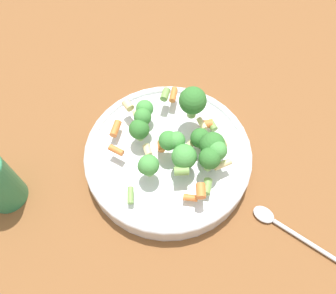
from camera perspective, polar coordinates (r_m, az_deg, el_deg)
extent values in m
plane|color=brown|center=(0.59, 0.00, -2.52)|extent=(3.00, 3.00, 0.00)
cylinder|color=silver|center=(0.58, 0.00, -1.69)|extent=(0.29, 0.29, 0.04)
torus|color=silver|center=(0.56, 0.00, -0.82)|extent=(0.29, 0.29, 0.01)
cylinder|color=#8CB766|center=(0.55, 7.42, -1.12)|extent=(0.01, 0.01, 0.02)
sphere|color=#33722D|center=(0.52, 7.76, 0.38)|extent=(0.04, 0.04, 0.04)
cylinder|color=#8CB766|center=(0.58, -3.98, 5.64)|extent=(0.01, 0.01, 0.01)
sphere|color=#479342|center=(0.57, -4.08, 6.71)|extent=(0.03, 0.03, 0.03)
cylinder|color=#8CB766|center=(0.56, -4.33, 4.15)|extent=(0.01, 0.01, 0.01)
sphere|color=#3D8438|center=(0.55, -4.45, 5.23)|extent=(0.03, 0.03, 0.03)
cylinder|color=#8CB766|center=(0.57, 4.14, 6.19)|extent=(0.02, 0.02, 0.02)
sphere|color=#33722D|center=(0.54, 4.33, 8.07)|extent=(0.05, 0.05, 0.05)
cylinder|color=#8CB766|center=(0.53, 6.99, -3.22)|extent=(0.01, 0.01, 0.02)
sphere|color=#33722D|center=(0.51, 7.27, -1.97)|extent=(0.03, 0.03, 0.03)
cylinder|color=#8CB766|center=(0.56, 5.48, 0.47)|extent=(0.01, 0.01, 0.01)
sphere|color=#33722D|center=(0.54, 5.65, 1.52)|extent=(0.03, 0.03, 0.03)
cylinder|color=#8CB766|center=(0.54, 1.40, 0.20)|extent=(0.01, 0.01, 0.01)
sphere|color=#479342|center=(0.52, 1.44, 1.16)|extent=(0.03, 0.03, 0.03)
cylinder|color=#8CB766|center=(0.53, 2.71, -2.97)|extent=(0.01, 0.01, 0.02)
sphere|color=#479342|center=(0.51, 2.83, -1.67)|extent=(0.04, 0.04, 0.04)
cylinder|color=#8CB766|center=(0.53, -3.77, -4.22)|extent=(0.01, 0.01, 0.01)
sphere|color=#3D8438|center=(0.51, -3.88, -3.34)|extent=(0.03, 0.03, 0.03)
cylinder|color=#8CB766|center=(0.56, -4.88, 1.91)|extent=(0.01, 0.01, 0.01)
sphere|color=#33722D|center=(0.54, -5.04, 3.11)|extent=(0.03, 0.03, 0.03)
cylinder|color=#8CB766|center=(0.53, -3.25, -4.27)|extent=(0.01, 0.01, 0.02)
sphere|color=#479342|center=(0.51, -3.37, -3.15)|extent=(0.03, 0.03, 0.03)
cylinder|color=#8CB766|center=(0.54, 0.06, 0.10)|extent=(0.01, 0.01, 0.01)
sphere|color=#3D8438|center=(0.52, 0.06, 1.15)|extent=(0.03, 0.03, 0.03)
cylinder|color=#8CB766|center=(0.53, 8.30, -1.70)|extent=(0.01, 0.01, 0.01)
sphere|color=#479342|center=(0.51, 8.59, -0.60)|extent=(0.03, 0.03, 0.03)
cylinder|color=#729E4C|center=(0.51, 2.36, -4.17)|extent=(0.02, 0.02, 0.01)
cylinder|color=beige|center=(0.57, -5.38, 5.26)|extent=(0.02, 0.03, 0.01)
cylinder|color=beige|center=(0.54, 8.75, 0.35)|extent=(0.03, 0.02, 0.01)
cylinder|color=orange|center=(0.54, -1.14, -0.27)|extent=(0.01, 0.02, 0.01)
cylinder|color=#729E4C|center=(0.59, -0.49, 9.14)|extent=(0.02, 0.03, 0.01)
cylinder|color=#729E4C|center=(0.52, -6.55, -8.35)|extent=(0.01, 0.03, 0.01)
cylinder|color=beige|center=(0.55, -3.60, -0.47)|extent=(0.02, 0.02, 0.01)
cylinder|color=#729E4C|center=(0.52, 6.84, -6.84)|extent=(0.02, 0.03, 0.01)
cylinder|color=#729E4C|center=(0.58, 7.67, 3.77)|extent=(0.02, 0.02, 0.01)
cylinder|color=beige|center=(0.58, -6.97, 7.26)|extent=(0.02, 0.02, 0.01)
cylinder|color=beige|center=(0.55, 4.13, 0.28)|extent=(0.02, 0.02, 0.01)
cylinder|color=beige|center=(0.56, 5.92, 4.04)|extent=(0.02, 0.02, 0.01)
cylinder|color=orange|center=(0.54, -9.00, -0.68)|extent=(0.03, 0.02, 0.01)
cylinder|color=orange|center=(0.50, 5.73, -7.61)|extent=(0.02, 0.02, 0.01)
cylinder|color=beige|center=(0.53, 9.49, -3.00)|extent=(0.03, 0.02, 0.01)
cylinder|color=orange|center=(0.51, 3.90, -8.80)|extent=(0.02, 0.02, 0.01)
cylinder|color=orange|center=(0.60, 0.96, 9.08)|extent=(0.02, 0.03, 0.01)
cylinder|color=orange|center=(0.57, -9.11, 3.19)|extent=(0.02, 0.03, 0.01)
cylinder|color=orange|center=(0.57, 6.70, 3.98)|extent=(0.02, 0.02, 0.01)
cylinder|color=silver|center=(0.58, 23.42, -15.12)|extent=(0.10, 0.09, 0.01)
ellipsoid|color=silver|center=(0.57, 16.33, -11.20)|extent=(0.04, 0.04, 0.01)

